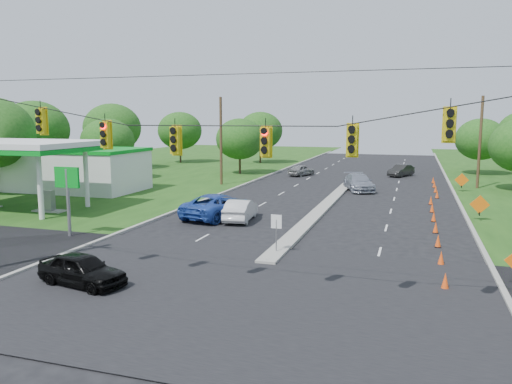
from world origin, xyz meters
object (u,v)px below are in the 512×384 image
(white_sedan, at_px, (241,210))
(blue_pickup, at_px, (218,206))
(gas_station, at_px, (68,166))
(black_sedan, at_px, (82,270))

(white_sedan, height_order, blue_pickup, blue_pickup)
(blue_pickup, bearing_deg, gas_station, -8.25)
(blue_pickup, bearing_deg, black_sedan, 102.01)
(black_sedan, distance_m, blue_pickup, 14.94)
(gas_station, bearing_deg, white_sedan, -19.52)
(gas_station, relative_size, black_sedan, 4.93)
(black_sedan, height_order, blue_pickup, blue_pickup)
(black_sedan, bearing_deg, blue_pickup, 10.96)
(gas_station, distance_m, white_sedan, 20.34)
(gas_station, distance_m, blue_pickup, 18.48)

